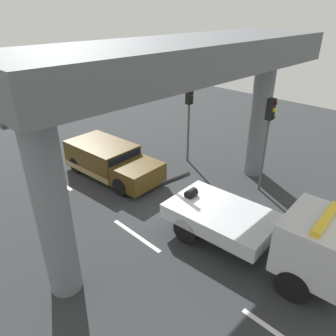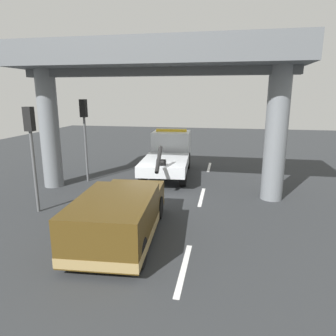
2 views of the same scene
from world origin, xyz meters
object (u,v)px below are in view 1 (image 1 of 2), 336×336
at_px(towed_van_green, 110,161).
at_px(traffic_light_near, 189,108).
at_px(tow_truck_white, 273,232).
at_px(traffic_light_far, 269,126).

distance_m(towed_van_green, traffic_light_near, 4.90).
distance_m(tow_truck_white, towed_van_green, 8.86).
height_order(tow_truck_white, traffic_light_far, traffic_light_far).
bearing_deg(traffic_light_far, tow_truck_white, -56.11).
xyz_separation_m(towed_van_green, traffic_light_far, (6.19, 4.03, 2.38)).
xyz_separation_m(towed_van_green, traffic_light_near, (1.69, 4.03, 2.23)).
xyz_separation_m(tow_truck_white, traffic_light_far, (-2.66, 3.97, 1.95)).
distance_m(towed_van_green, traffic_light_far, 7.76).
bearing_deg(traffic_light_far, traffic_light_near, 180.00).
bearing_deg(traffic_light_far, towed_van_green, -146.95).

